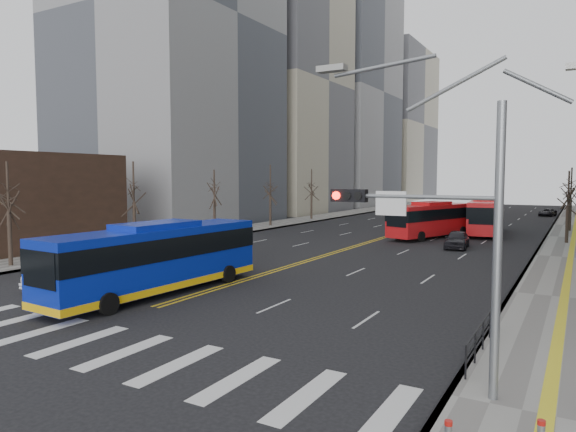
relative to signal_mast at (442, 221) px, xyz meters
The scene contains 16 objects.
ground 14.73m from the signal_mast, behind, with size 220.00×220.00×0.00m, color black.
sidewalk_left 52.80m from the signal_mast, 125.14° to the left, with size 5.00×130.00×0.15m, color slate.
crosswalk 14.73m from the signal_mast, behind, with size 26.70×4.00×0.01m.
centerline 54.98m from the signal_mast, 104.56° to the left, with size 0.55×100.00×0.01m.
office_towers 70.52m from the signal_mast, 101.59° to the left, with size 83.00×134.00×58.00m.
signal_mast is the anchor object (origin of this frame).
pedestrian_railing 5.71m from the signal_mast, 82.40° to the left, with size 0.06×6.06×1.02m.
bollards 5.43m from the signal_mast, 40.86° to the right, with size 2.87×3.17×0.78m.
street_trees 38.71m from the signal_mast, 122.76° to the left, with size 35.20×47.20×7.60m.
blue_bus 16.78m from the signal_mast, 161.66° to the left, with size 3.46×13.01×3.73m.
red_bus_near 38.37m from the signal_mast, 104.58° to the left, with size 6.23×11.66×3.62m.
red_bus_far 43.81m from the signal_mast, 97.30° to the left, with size 4.07×12.50×3.86m.
car_white 22.19m from the signal_mast, 169.43° to the left, with size 1.66×4.77×1.57m, color white.
car_dark_mid 31.36m from the signal_mast, 100.78° to the left, with size 1.80×4.47×1.52m, color black.
car_silver 71.54m from the signal_mast, 104.76° to the left, with size 1.81×4.46×1.29m, color gray.
car_dark_far 74.75m from the signal_mast, 90.97° to the left, with size 1.89×4.11×1.14m, color black.
Camera 1 is at (17.06, -12.24, 6.06)m, focal length 32.00 mm.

